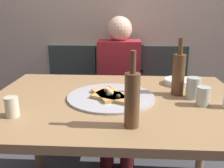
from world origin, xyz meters
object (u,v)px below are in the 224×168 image
object	(u,v)px
tumbler_far	(193,88)
guest_in_sweater	(119,81)
chair_middle	(119,89)
chair_right	(164,90)
wine_bottle	(132,99)
tumbler_near	(203,96)
beer_bottle	(178,73)
wine_glass	(12,107)
pizza_slice_last	(113,96)
chair_left	(71,88)
dining_table	(115,112)
plate_stack	(179,82)
pizza_tray	(111,97)
pizza_slice_extra	(109,94)

from	to	relation	value
tumbler_far	guest_in_sweater	distance (m)	0.85
chair_middle	chair_right	xyz separation A→B (m)	(0.41, 0.00, 0.00)
wine_bottle	tumbler_near	world-z (taller)	wine_bottle
tumbler_far	chair_middle	xyz separation A→B (m)	(-0.43, 0.86, -0.30)
beer_bottle	chair_right	size ratio (longest dim) A/B	0.36
tumbler_far	wine_glass	distance (m)	0.93
tumbler_far	wine_glass	bearing A→B (deg)	-161.56
pizza_slice_last	wine_glass	world-z (taller)	wine_glass
beer_bottle	tumbler_near	size ratio (longest dim) A/B	3.31
pizza_slice_last	chair_left	distance (m)	1.06
chair_middle	guest_in_sweater	distance (m)	0.20
pizza_slice_last	wine_bottle	xyz separation A→B (m)	(0.09, -0.31, 0.10)
tumbler_far	chair_left	bearing A→B (deg)	135.56
chair_left	chair_middle	world-z (taller)	same
chair_middle	dining_table	bearing A→B (deg)	90.35
wine_glass	chair_left	distance (m)	1.19
guest_in_sweater	tumbler_far	bearing A→B (deg)	121.20
guest_in_sweater	beer_bottle	bearing A→B (deg)	118.47
beer_bottle	tumbler_near	bearing A→B (deg)	-59.03
wine_glass	chair_right	bearing A→B (deg)	53.20
wine_glass	chair_left	world-z (taller)	chair_left
pizza_slice_last	chair_middle	world-z (taller)	chair_middle
plate_stack	chair_middle	size ratio (longest dim) A/B	0.20
chair_left	chair_right	world-z (taller)	same
pizza_slice_last	tumbler_far	world-z (taller)	tumbler_far
pizza_slice_last	guest_in_sweater	distance (m)	0.78
pizza_tray	plate_stack	size ratio (longest dim) A/B	2.62
beer_bottle	wine_glass	bearing A→B (deg)	-156.67
pizza_slice_extra	chair_left	distance (m)	1.01
pizza_slice_extra	plate_stack	distance (m)	0.53
guest_in_sweater	chair_middle	bearing A→B (deg)	-90.00
beer_bottle	chair_right	xyz separation A→B (m)	(0.05, 0.81, -0.36)
beer_bottle	chair_left	distance (m)	1.20
tumbler_far	guest_in_sweater	xyz separation A→B (m)	(-0.43, 0.71, -0.17)
pizza_slice_extra	dining_table	bearing A→B (deg)	-19.35
pizza_tray	tumbler_far	distance (m)	0.45
beer_bottle	chair_middle	size ratio (longest dim) A/B	0.36
chair_middle	beer_bottle	bearing A→B (deg)	113.78
wine_bottle	beer_bottle	size ratio (longest dim) A/B	0.99
wine_bottle	wine_glass	world-z (taller)	wine_bottle
dining_table	wine_glass	distance (m)	0.54
plate_stack	guest_in_sweater	world-z (taller)	guest_in_sweater
pizza_tray	chair_middle	xyz separation A→B (m)	(0.02, 0.89, -0.25)
plate_stack	guest_in_sweater	distance (m)	0.62
pizza_tray	chair_left	bearing A→B (deg)	115.81
dining_table	tumbler_far	size ratio (longest dim) A/B	11.96
wine_glass	chair_middle	distance (m)	1.28
pizza_tray	pizza_slice_extra	size ratio (longest dim) A/B	1.89
tumbler_near	tumbler_far	size ratio (longest dim) A/B	0.84
beer_bottle	chair_middle	xyz separation A→B (m)	(-0.36, 0.81, -0.36)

